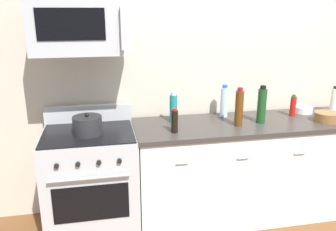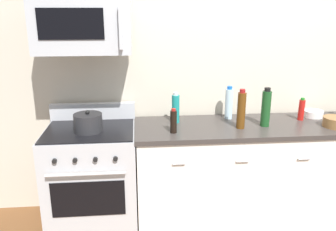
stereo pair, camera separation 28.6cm
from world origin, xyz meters
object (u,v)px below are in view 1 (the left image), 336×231
(microwave, at_px, (81,28))
(bowl_wooden_salad, at_px, (326,117))
(bottle_hot_sauce_red, at_px, (293,106))
(bottle_soy_sauce_dark, at_px, (175,121))
(range_oven, at_px, (92,181))
(bottle_vinegar_white, at_px, (334,100))
(bottle_water_clear, at_px, (224,102))
(bowl_white_ceramic, at_px, (303,109))
(bottle_sparkling_teal, at_px, (173,108))
(bottle_wine_green, at_px, (262,105))
(bottle_wine_amber, at_px, (239,108))
(stockpot, at_px, (87,125))

(microwave, relative_size, bowl_wooden_salad, 3.55)
(bottle_hot_sauce_red, bearing_deg, microwave, -178.63)
(microwave, relative_size, bottle_soy_sauce_dark, 3.67)
(range_oven, xyz_separation_m, bottle_vinegar_white, (2.34, 0.13, 0.57))
(bottle_water_clear, height_order, bowl_white_ceramic, bottle_water_clear)
(bottle_soy_sauce_dark, xyz_separation_m, bowl_wooden_salad, (1.40, 0.02, -0.05))
(bottle_sparkling_teal, xyz_separation_m, bottle_wine_green, (0.76, -0.17, 0.03))
(bowl_wooden_salad, bearing_deg, bottle_water_clear, 159.25)
(bottle_soy_sauce_dark, distance_m, bottle_wine_green, 0.81)
(bottle_wine_green, height_order, bowl_white_ceramic, bottle_wine_green)
(range_oven, distance_m, microwave, 1.28)
(microwave, distance_m, bottle_water_clear, 1.43)
(bottle_wine_green, xyz_separation_m, bottle_vinegar_white, (0.84, 0.17, -0.04))
(microwave, xyz_separation_m, bottle_soy_sauce_dark, (0.69, -0.19, -0.73))
(bottle_wine_green, bearing_deg, bottle_hot_sauce_red, 19.17)
(bottle_wine_amber, bearing_deg, bottle_sparkling_teal, 158.82)
(range_oven, bearing_deg, bottle_water_clear, 9.00)
(bottle_sparkling_teal, bearing_deg, bottle_wine_amber, -21.18)
(bottle_vinegar_white, bearing_deg, bowl_wooden_salad, -134.39)
(range_oven, height_order, bottle_water_clear, bottle_water_clear)
(bottle_wine_green, height_order, bottle_vinegar_white, bottle_wine_green)
(bottle_soy_sauce_dark, distance_m, bottle_sparkling_teal, 0.27)
(range_oven, height_order, stockpot, stockpot)
(range_oven, distance_m, bowl_white_ceramic, 2.11)
(bottle_sparkling_teal, relative_size, bottle_hot_sauce_red, 1.33)
(bottle_soy_sauce_dark, bearing_deg, bottle_wine_amber, 6.24)
(microwave, distance_m, stockpot, 0.76)
(range_oven, xyz_separation_m, bowl_white_ceramic, (2.05, 0.17, 0.48))
(bottle_hot_sauce_red, bearing_deg, bottle_water_clear, 170.60)
(bottle_wine_amber, bearing_deg, bottle_wine_green, 9.61)
(bottle_wine_amber, xyz_separation_m, bottle_vinegar_white, (1.07, 0.21, -0.04))
(bottle_sparkling_teal, bearing_deg, range_oven, -170.63)
(bottle_sparkling_teal, distance_m, bowl_white_ceramic, 1.31)
(bottle_hot_sauce_red, relative_size, bottle_water_clear, 0.68)
(bowl_wooden_salad, height_order, stockpot, stockpot)
(bottle_hot_sauce_red, xyz_separation_m, bowl_white_ceramic, (0.16, 0.08, -0.07))
(range_oven, distance_m, bottle_hot_sauce_red, 1.96)
(stockpot, bearing_deg, bottle_wine_green, 0.33)
(bottle_wine_amber, bearing_deg, stockpot, 178.66)
(bottle_sparkling_teal, relative_size, bottle_water_clear, 0.90)
(bottle_soy_sauce_dark, xyz_separation_m, bottle_vinegar_white, (1.64, 0.27, 0.03))
(bottle_wine_green, distance_m, bottle_hot_sauce_red, 0.41)
(bottle_sparkling_teal, relative_size, bottle_wine_green, 0.81)
(bottle_sparkling_teal, height_order, bottle_wine_green, bottle_wine_green)
(bottle_water_clear, bearing_deg, bottle_hot_sauce_red, -9.40)
(bottle_soy_sauce_dark, relative_size, bottle_wine_green, 0.60)
(bottle_sparkling_teal, xyz_separation_m, bottle_water_clear, (0.50, 0.07, 0.01))
(bottle_hot_sauce_red, height_order, bottle_vinegar_white, bottle_vinegar_white)
(microwave, height_order, bottle_wine_amber, microwave)
(bottle_vinegar_white, relative_size, bowl_wooden_salad, 1.23)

